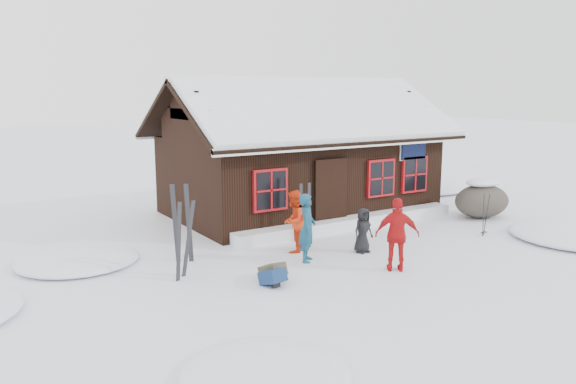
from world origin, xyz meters
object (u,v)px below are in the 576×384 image
skier_orange_left (294,221)px  boulder (482,200)px  ski_poles (485,215)px  ski_pair_left (184,241)px  backpack_olive (273,274)px  backpack_blue (273,280)px  skier_orange_right (397,235)px  skier_crouched (363,230)px  skier_teal (307,228)px

skier_orange_left → boulder: size_ratio=0.82×
ski_poles → ski_pair_left: bearing=172.5°
boulder → backpack_olive: 8.86m
skier_orange_left → ski_pair_left: 3.06m
backpack_blue → skier_orange_right: bearing=-21.2°
skier_orange_left → ski_poles: bearing=128.1°
skier_orange_right → backpack_blue: skier_orange_right is taller
backpack_blue → backpack_olive: 0.36m
skier_crouched → boulder: size_ratio=0.59×
skier_crouched → backpack_olive: size_ratio=2.22×
boulder → backpack_olive: bearing=-169.3°
skier_crouched → ski_poles: (3.94, -0.51, 0.00)m
boulder → backpack_blue: boulder is taller
skier_crouched → ski_pair_left: 4.50m
skier_teal → ski_pair_left: size_ratio=0.95×
skier_orange_left → ski_pair_left: ski_pair_left is taller
skier_orange_left → backpack_olive: 2.29m
ski_pair_left → skier_crouched: bearing=-29.6°
ski_poles → backpack_blue: ski_poles is taller
skier_orange_left → skier_crouched: bearing=109.2°
ski_poles → backpack_olive: size_ratio=2.39×
boulder → skier_orange_right: bearing=-157.0°
skier_crouched → backpack_olive: skier_crouched is taller
skier_teal → skier_crouched: size_ratio=1.44×
ski_pair_left → ski_poles: size_ratio=1.42×
boulder → ski_poles: size_ratio=1.58×
skier_teal → boulder: bearing=-42.1°
skier_orange_right → ski_poles: 4.37m
skier_orange_left → backpack_olive: size_ratio=3.07×
backpack_blue → backpack_olive: (0.19, 0.31, 0.00)m
skier_teal → ski_poles: bearing=-55.8°
skier_orange_right → ski_pair_left: bearing=10.5°
skier_orange_right → boulder: bearing=-119.4°
skier_orange_right → ski_poles: size_ratio=1.37×
skier_crouched → boulder: (5.74, 1.04, 0.00)m
skier_teal → backpack_blue: 2.00m
ski_pair_left → ski_poles: (8.40, -1.10, -0.24)m
skier_orange_left → skier_orange_right: size_ratio=0.94×
skier_teal → ski_poles: skier_teal is taller
skier_orange_right → backpack_olive: size_ratio=3.28×
skier_crouched → backpack_blue: bearing=-166.9°
ski_poles → backpack_blue: (-7.09, -0.40, -0.43)m
boulder → backpack_olive: boulder is taller
ski_pair_left → backpack_olive: 2.03m
backpack_olive → ski_poles: bearing=-11.6°
skier_orange_right → skier_crouched: (0.30, 1.52, -0.27)m
skier_orange_left → backpack_blue: 2.63m
skier_orange_left → backpack_blue: bearing=10.6°
skier_orange_right → skier_orange_left: bearing=-28.3°
skier_teal → skier_orange_right: bearing=-101.4°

